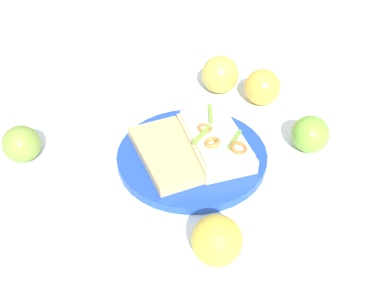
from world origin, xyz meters
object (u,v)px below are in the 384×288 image
object	(u,v)px
apple_1	(262,87)
apple_3	(310,134)
apple_4	(220,75)
bread_slice_side	(169,153)
apple_0	(217,240)
plate	(192,156)
sandwich	(215,140)
apple_2	(22,144)

from	to	relation	value
apple_1	apple_3	bearing A→B (deg)	-107.02
apple_1	apple_4	size ratio (longest dim) A/B	0.93
bread_slice_side	apple_0	bearing A→B (deg)	-2.84
plate	apple_1	size ratio (longest dim) A/B	3.57
sandwich	apple_2	world-z (taller)	apple_2
sandwich	apple_3	xyz separation A→B (m)	(0.15, -0.10, -0.00)
apple_2	bread_slice_side	bearing A→B (deg)	-44.46
apple_2	apple_3	distance (m)	0.53
plate	apple_2	bearing A→B (deg)	138.45
apple_0	apple_1	xyz separation A→B (m)	(0.35, 0.23, 0.00)
sandwich	apple_0	bearing A→B (deg)	-19.19
apple_2	apple_3	bearing A→B (deg)	-38.09
apple_2	apple_3	size ratio (longest dim) A/B	0.97
plate	apple_3	xyz separation A→B (m)	(0.19, -0.12, 0.03)
plate	apple_4	xyz separation A→B (m)	(0.20, 0.14, 0.03)
sandwich	apple_3	bearing A→B (deg)	78.15
apple_1	bread_slice_side	bearing A→B (deg)	-174.84
apple_1	apple_4	distance (m)	0.10
apple_3	apple_1	bearing A→B (deg)	72.98
plate	bread_slice_side	xyz separation A→B (m)	(-0.04, 0.02, 0.02)
plate	apple_4	size ratio (longest dim) A/B	3.32
apple_4	apple_3	bearing A→B (deg)	-93.38
sandwich	bread_slice_side	size ratio (longest dim) A/B	1.12
apple_3	sandwich	bearing A→B (deg)	144.56
bread_slice_side	apple_3	bearing A→B (deg)	75.81
apple_1	apple_4	bearing A→B (deg)	110.57
sandwich	apple_0	size ratio (longest dim) A/B	2.69
apple_0	apple_2	bearing A→B (deg)	106.34
sandwich	apple_0	world-z (taller)	apple_0
apple_2	apple_3	xyz separation A→B (m)	(0.42, -0.33, 0.00)
apple_1	apple_2	xyz separation A→B (m)	(-0.47, 0.16, -0.00)
sandwich	apple_1	xyz separation A→B (m)	(0.20, 0.06, 0.00)
apple_0	apple_3	bearing A→B (deg)	12.21
sandwich	bread_slice_side	bearing A→B (deg)	-90.43
plate	apple_1	world-z (taller)	apple_1
apple_0	apple_4	xyz separation A→B (m)	(0.32, 0.32, 0.00)
bread_slice_side	apple_4	xyz separation A→B (m)	(0.24, 0.12, 0.02)
bread_slice_side	apple_2	bearing A→B (deg)	-116.98
sandwich	apple_2	distance (m)	0.35
apple_0	apple_4	distance (m)	0.45
plate	apple_1	xyz separation A→B (m)	(0.24, 0.04, 0.03)
apple_1	plate	bearing A→B (deg)	-169.77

